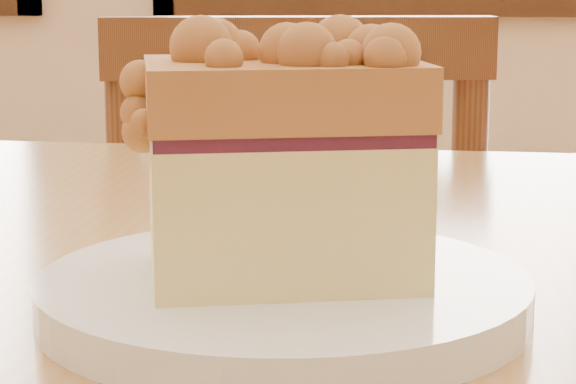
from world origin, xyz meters
The scene contains 2 objects.
plate centered at (0.17, 0.16, 0.76)m, with size 0.20×0.20×0.02m.
cake_slice centered at (0.17, 0.16, 0.82)m, with size 0.13×0.10×0.10m.
Camera 1 is at (0.21, -0.28, 0.89)m, focal length 70.00 mm.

